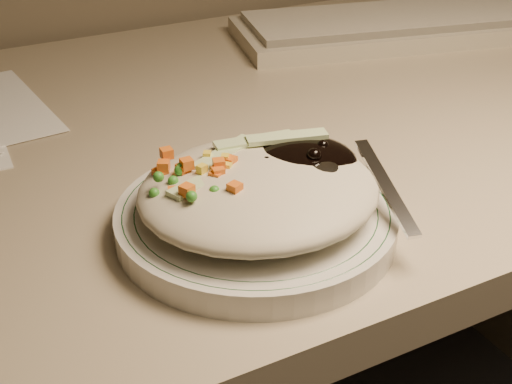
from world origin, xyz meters
name	(u,v)px	position (x,y,z in m)	size (l,w,h in m)	color
desk	(258,259)	(0.00, 1.38, 0.54)	(1.40, 0.70, 0.74)	gray
plate	(256,220)	(-0.12, 1.17, 0.75)	(0.23, 0.23, 0.02)	silver
plate_rim	(256,209)	(-0.12, 1.17, 0.76)	(0.21, 0.21, 0.00)	#144723
meal	(261,185)	(-0.11, 1.17, 0.78)	(0.21, 0.19, 0.05)	#AFA88E
keyboard	(400,25)	(0.30, 1.52, 0.76)	(0.49, 0.27, 0.03)	#ADA58E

